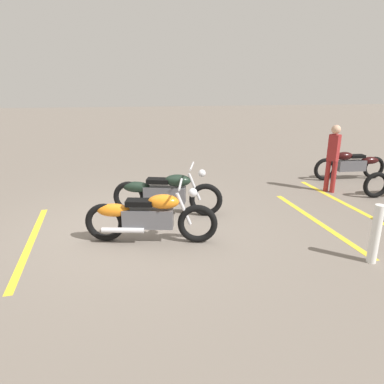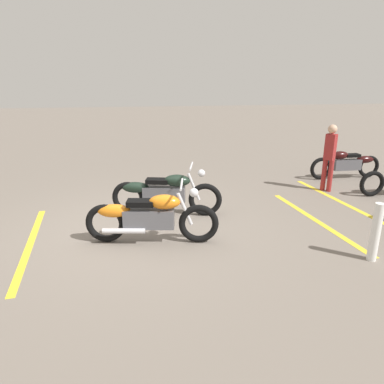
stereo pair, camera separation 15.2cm
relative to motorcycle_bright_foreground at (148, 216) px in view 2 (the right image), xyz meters
The scene contains 9 objects.
ground_plane 0.81m from the motorcycle_bright_foreground, 112.46° to the left, with size 60.00×60.00×0.00m, color slate.
motorcycle_bright_foreground is the anchor object (origin of this frame).
motorcycle_dark_foreground 1.30m from the motorcycle_bright_foreground, 73.50° to the left, with size 2.19×0.76×1.04m.
motorcycle_row_far_right 6.43m from the motorcycle_bright_foreground, 29.20° to the left, with size 2.04×0.26×0.77m.
bystander_near_row 4.97m from the motorcycle_bright_foreground, 25.95° to the left, with size 0.28×0.29×1.62m.
bollard_post 3.52m from the motorcycle_bright_foreground, 19.89° to the right, with size 0.14×0.14×0.92m, color white.
parking_stripe_near 2.05m from the motorcycle_bright_foreground, behind, with size 3.20×0.12×0.01m, color yellow.
parking_stripe_mid 3.32m from the motorcycle_bright_foreground, ahead, with size 3.20×0.12×0.01m, color yellow.
parking_stripe_far 4.61m from the motorcycle_bright_foreground, 18.66° to the left, with size 3.20×0.12×0.01m, color yellow.
Camera 2 is at (0.05, -6.12, 2.65)m, focal length 33.13 mm.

